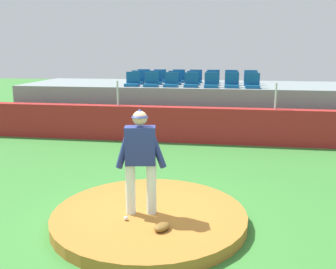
{
  "coord_description": "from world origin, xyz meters",
  "views": [
    {
      "loc": [
        1.26,
        -5.92,
        2.93
      ],
      "look_at": [
        0.0,
        2.06,
        1.1
      ],
      "focal_mm": 40.4,
      "sensor_mm": 36.0,
      "label": 1
    }
  ],
  "objects_px": {
    "stadium_chair_6": "(252,83)",
    "stadium_chair_1": "(151,82)",
    "stadium_chair_13": "(251,81)",
    "stadium_chair_16": "(179,78)",
    "stadium_chair_2": "(171,82)",
    "stadium_chair_4": "(211,83)",
    "stadium_chair_0": "(132,82)",
    "stadium_chair_20": "(250,79)",
    "baseball": "(126,218)",
    "stadium_chair_17": "(196,79)",
    "stadium_chair_10": "(193,81)",
    "stadium_chair_14": "(143,78)",
    "stadium_chair_8": "(156,80)",
    "fielding_glove": "(162,227)",
    "pitcher": "(140,154)",
    "stadium_chair_18": "(213,79)",
    "stadium_chair_3": "(191,82)",
    "stadium_chair_5": "(232,83)",
    "stadium_chair_11": "(212,81)",
    "stadium_chair_19": "(231,79)",
    "stadium_chair_9": "(175,80)",
    "stadium_chair_7": "(138,80)",
    "stadium_chair_15": "(160,78)",
    "stadium_chair_12": "(232,81)"
  },
  "relations": [
    {
      "from": "stadium_chair_18",
      "to": "stadium_chair_6",
      "type": "bearing_deg",
      "value": 127.31
    },
    {
      "from": "stadium_chair_2",
      "to": "stadium_chair_4",
      "type": "relative_size",
      "value": 1.0
    },
    {
      "from": "stadium_chair_8",
      "to": "fielding_glove",
      "type": "bearing_deg",
      "value": 101.35
    },
    {
      "from": "stadium_chair_6",
      "to": "stadium_chair_15",
      "type": "relative_size",
      "value": 1.0
    },
    {
      "from": "stadium_chair_5",
      "to": "stadium_chair_18",
      "type": "height_order",
      "value": "same"
    },
    {
      "from": "stadium_chair_8",
      "to": "stadium_chair_13",
      "type": "relative_size",
      "value": 1.0
    },
    {
      "from": "stadium_chair_0",
      "to": "stadium_chair_20",
      "type": "distance_m",
      "value": 4.56
    },
    {
      "from": "fielding_glove",
      "to": "stadium_chair_20",
      "type": "height_order",
      "value": "stadium_chair_20"
    },
    {
      "from": "stadium_chair_20",
      "to": "stadium_chair_3",
      "type": "bearing_deg",
      "value": 40.03
    },
    {
      "from": "stadium_chair_4",
      "to": "stadium_chair_13",
      "type": "bearing_deg",
      "value": -145.41
    },
    {
      "from": "stadium_chair_12",
      "to": "stadium_chair_20",
      "type": "xyz_separation_m",
      "value": [
        0.71,
        0.92,
        0.0
      ]
    },
    {
      "from": "stadium_chair_10",
      "to": "stadium_chair_14",
      "type": "xyz_separation_m",
      "value": [
        -2.09,
        0.92,
        0.0
      ]
    },
    {
      "from": "stadium_chair_20",
      "to": "stadium_chair_2",
      "type": "bearing_deg",
      "value": 32.29
    },
    {
      "from": "stadium_chair_17",
      "to": "stadium_chair_2",
      "type": "bearing_deg",
      "value": 68.47
    },
    {
      "from": "pitcher",
      "to": "fielding_glove",
      "type": "bearing_deg",
      "value": -60.56
    },
    {
      "from": "stadium_chair_0",
      "to": "stadium_chair_18",
      "type": "relative_size",
      "value": 1.0
    },
    {
      "from": "stadium_chair_0",
      "to": "stadium_chair_9",
      "type": "height_order",
      "value": "same"
    },
    {
      "from": "baseball",
      "to": "fielding_glove",
      "type": "distance_m",
      "value": 0.69
    },
    {
      "from": "pitcher",
      "to": "stadium_chair_20",
      "type": "xyz_separation_m",
      "value": [
        2.23,
        9.05,
        0.56
      ]
    },
    {
      "from": "stadium_chair_2",
      "to": "stadium_chair_13",
      "type": "xyz_separation_m",
      "value": [
        2.78,
        0.91,
        0.0
      ]
    },
    {
      "from": "pitcher",
      "to": "stadium_chair_3",
      "type": "height_order",
      "value": "stadium_chair_3"
    },
    {
      "from": "fielding_glove",
      "to": "stadium_chair_9",
      "type": "bearing_deg",
      "value": -143.48
    },
    {
      "from": "stadium_chair_1",
      "to": "stadium_chair_12",
      "type": "xyz_separation_m",
      "value": [
        2.79,
        0.9,
        0.0
      ]
    },
    {
      "from": "baseball",
      "to": "stadium_chair_14",
      "type": "height_order",
      "value": "stadium_chair_14"
    },
    {
      "from": "fielding_glove",
      "to": "stadium_chair_8",
      "type": "height_order",
      "value": "stadium_chair_8"
    },
    {
      "from": "stadium_chair_9",
      "to": "stadium_chair_13",
      "type": "distance_m",
      "value": 2.78
    },
    {
      "from": "stadium_chair_4",
      "to": "stadium_chair_18",
      "type": "bearing_deg",
      "value": -89.68
    },
    {
      "from": "stadium_chair_9",
      "to": "stadium_chair_1",
      "type": "bearing_deg",
      "value": 53.4
    },
    {
      "from": "stadium_chair_9",
      "to": "stadium_chair_12",
      "type": "height_order",
      "value": "same"
    },
    {
      "from": "stadium_chair_10",
      "to": "stadium_chair_11",
      "type": "bearing_deg",
      "value": 178.79
    },
    {
      "from": "stadium_chair_2",
      "to": "stadium_chair_18",
      "type": "xyz_separation_m",
      "value": [
        1.39,
        1.79,
        0.0
      ]
    },
    {
      "from": "stadium_chair_13",
      "to": "stadium_chair_16",
      "type": "height_order",
      "value": "same"
    },
    {
      "from": "pitcher",
      "to": "stadium_chair_16",
      "type": "distance_m",
      "value": 9.12
    },
    {
      "from": "stadium_chair_1",
      "to": "stadium_chair_2",
      "type": "height_order",
      "value": "same"
    },
    {
      "from": "stadium_chair_5",
      "to": "stadium_chair_19",
      "type": "distance_m",
      "value": 1.77
    },
    {
      "from": "stadium_chair_17",
      "to": "stadium_chair_18",
      "type": "bearing_deg",
      "value": 179.56
    },
    {
      "from": "stadium_chair_8",
      "to": "stadium_chair_18",
      "type": "xyz_separation_m",
      "value": [
        2.11,
        0.94,
        0.0
      ]
    },
    {
      "from": "stadium_chair_20",
      "to": "stadium_chair_16",
      "type": "bearing_deg",
      "value": -0.71
    },
    {
      "from": "fielding_glove",
      "to": "stadium_chair_14",
      "type": "height_order",
      "value": "stadium_chair_14"
    },
    {
      "from": "fielding_glove",
      "to": "stadium_chair_17",
      "type": "height_order",
      "value": "stadium_chair_17"
    },
    {
      "from": "stadium_chair_4",
      "to": "stadium_chair_9",
      "type": "height_order",
      "value": "same"
    },
    {
      "from": "stadium_chair_4",
      "to": "stadium_chair_19",
      "type": "height_order",
      "value": "same"
    },
    {
      "from": "stadium_chair_14",
      "to": "stadium_chair_1",
      "type": "bearing_deg",
      "value": 110.72
    },
    {
      "from": "stadium_chair_3",
      "to": "stadium_chair_13",
      "type": "relative_size",
      "value": 1.0
    },
    {
      "from": "stadium_chair_6",
      "to": "stadium_chair_1",
      "type": "bearing_deg",
      "value": 0.18
    },
    {
      "from": "baseball",
      "to": "stadium_chair_7",
      "type": "distance_m",
      "value": 8.79
    },
    {
      "from": "stadium_chair_5",
      "to": "stadium_chair_14",
      "type": "distance_m",
      "value": 3.91
    },
    {
      "from": "stadium_chair_1",
      "to": "stadium_chair_18",
      "type": "distance_m",
      "value": 2.78
    },
    {
      "from": "stadium_chair_18",
      "to": "stadium_chair_19",
      "type": "height_order",
      "value": "same"
    },
    {
      "from": "baseball",
      "to": "stadium_chair_17",
      "type": "bearing_deg",
      "value": 88.05
    }
  ]
}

